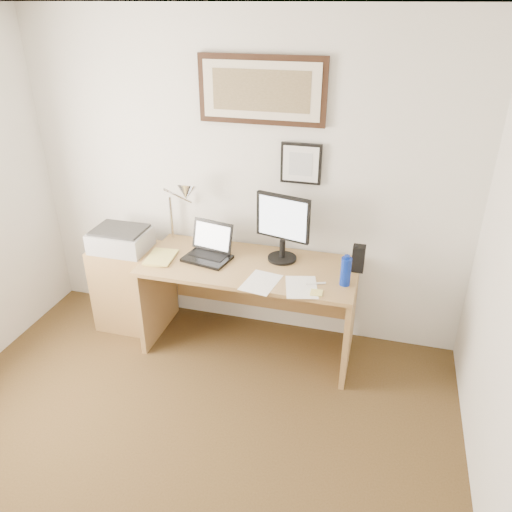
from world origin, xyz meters
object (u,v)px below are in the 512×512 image
(book, at_px, (148,256))
(laptop, at_px, (209,250))
(desk, at_px, (252,286))
(side_cabinet, at_px, (129,286))
(water_bottle, at_px, (346,271))
(lcd_monitor, at_px, (283,225))
(printer, at_px, (121,239))

(book, relative_size, laptop, 0.72)
(book, relative_size, desk, 0.17)
(side_cabinet, relative_size, water_bottle, 3.51)
(water_bottle, xyz_separation_m, lcd_monitor, (-0.50, 0.24, 0.19))
(laptop, bearing_deg, desk, 7.80)
(side_cabinet, xyz_separation_m, printer, (0.00, -0.03, 0.45))
(side_cabinet, bearing_deg, book, -25.88)
(book, height_order, printer, printer)
(side_cabinet, bearing_deg, lcd_monitor, 3.97)
(desk, bearing_deg, printer, -176.48)
(side_cabinet, xyz_separation_m, laptop, (0.74, -0.01, 0.44))
(water_bottle, relative_size, desk, 0.13)
(book, xyz_separation_m, lcd_monitor, (1.00, 0.23, 0.28))
(side_cabinet, height_order, printer, printer)
(water_bottle, height_order, printer, water_bottle)
(side_cabinet, height_order, laptop, laptop)
(lcd_monitor, distance_m, printer, 1.31)
(water_bottle, xyz_separation_m, laptop, (-1.05, 0.14, -0.05))
(laptop, bearing_deg, water_bottle, -7.86)
(side_cabinet, height_order, desk, desk)
(book, relative_size, printer, 0.62)
(side_cabinet, distance_m, desk, 1.08)
(desk, relative_size, printer, 3.64)
(side_cabinet, bearing_deg, printer, -83.29)
(book, bearing_deg, water_bottle, -0.45)
(book, bearing_deg, laptop, 16.58)
(water_bottle, height_order, book, water_bottle)
(desk, xyz_separation_m, lcd_monitor, (0.22, 0.05, 0.53))
(side_cabinet, relative_size, laptop, 1.92)
(laptop, relative_size, printer, 0.87)
(book, relative_size, lcd_monitor, 0.53)
(side_cabinet, xyz_separation_m, desk, (1.07, 0.04, 0.15))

